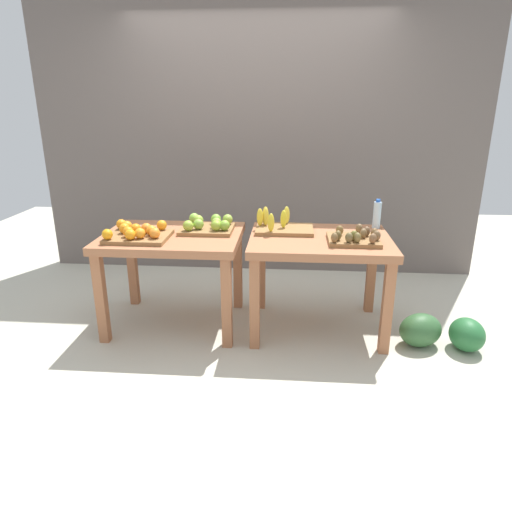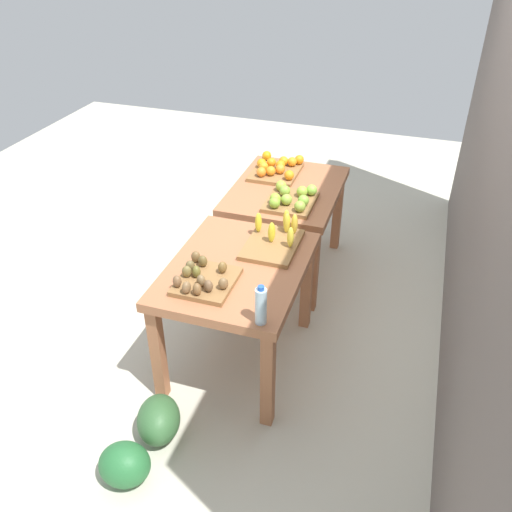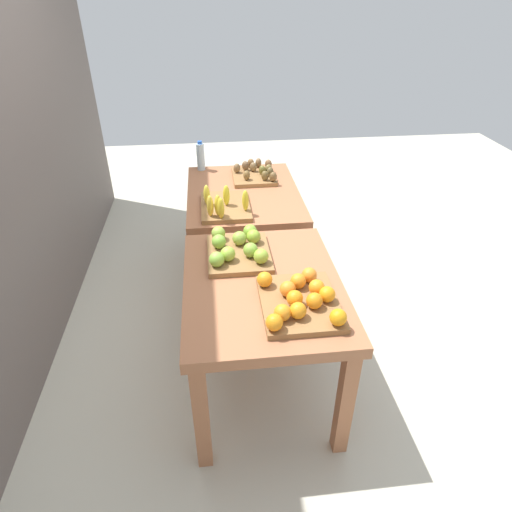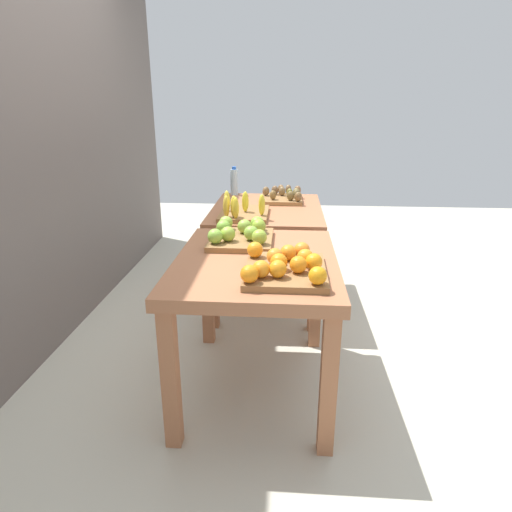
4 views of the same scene
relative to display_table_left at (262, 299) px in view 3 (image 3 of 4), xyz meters
The scene contains 9 objects.
ground_plane 0.85m from the display_table_left, ahead, with size 8.00×8.00×0.00m, color beige.
display_table_left is the anchor object (origin of this frame).
display_table_right 1.12m from the display_table_left, ahead, with size 1.04×0.80×0.75m.
orange_bin 0.30m from the display_table_left, 146.03° to the right, with size 0.45×0.38×0.11m.
apple_bin 0.32m from the display_table_left, 21.55° to the left, with size 0.40×0.35×0.11m.
banana_crate 0.85m from the display_table_left, 10.33° to the left, with size 0.44×0.32×0.17m.
kiwi_bin 1.37m from the display_table_left, ahead, with size 0.36×0.33×0.10m.
water_bottle 1.62m from the display_table_left, 10.62° to the left, with size 0.06×0.06×0.23m.
watermelon_pile 2.08m from the display_table_left, ahead, with size 0.64×0.36×0.24m.
Camera 3 is at (-2.33, 0.23, 2.04)m, focal length 30.56 mm.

